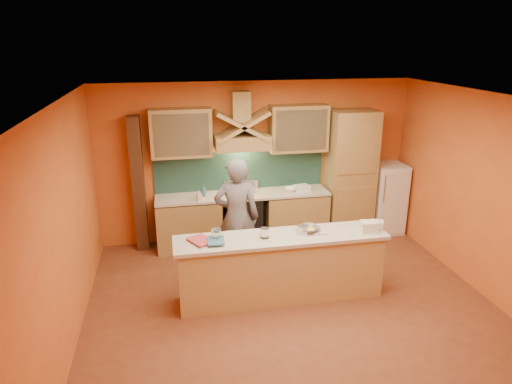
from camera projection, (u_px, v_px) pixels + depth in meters
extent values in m
cube|color=brown|center=(293.00, 308.00, 6.20)|extent=(5.50, 5.00, 0.01)
cube|color=white|center=(299.00, 100.00, 5.29)|extent=(5.50, 5.00, 0.01)
cube|color=orange|center=(257.00, 162.00, 8.07)|extent=(5.50, 0.02, 2.80)
cube|color=orange|center=(387.00, 331.00, 3.43)|extent=(5.50, 0.02, 2.80)
cube|color=orange|center=(65.00, 229.00, 5.24)|extent=(0.02, 5.00, 2.80)
cube|color=orange|center=(489.00, 198.00, 6.25)|extent=(0.02, 5.00, 2.80)
cube|color=#A7874C|center=(189.00, 224.00, 7.87)|extent=(1.10, 0.60, 0.86)
cube|color=#A7874C|center=(295.00, 216.00, 8.22)|extent=(1.10, 0.60, 0.86)
cube|color=beige|center=(243.00, 195.00, 7.89)|extent=(3.00, 0.62, 0.04)
cube|color=black|center=(243.00, 219.00, 8.04)|extent=(0.60, 0.58, 0.90)
cube|color=#1C3D36|center=(240.00, 171.00, 8.05)|extent=(3.00, 0.03, 0.70)
cube|color=#A7874C|center=(242.00, 142.00, 7.64)|extent=(0.92, 0.50, 0.24)
cube|color=#A7874C|center=(241.00, 106.00, 7.55)|extent=(0.30, 0.30, 0.50)
cube|color=#A7874C|center=(181.00, 133.00, 7.47)|extent=(1.00, 0.35, 0.80)
cube|color=#A7874C|center=(298.00, 128.00, 7.84)|extent=(1.00, 0.35, 0.80)
cube|color=#A7874C|center=(350.00, 175.00, 8.17)|extent=(0.80, 0.60, 2.30)
cube|color=white|center=(386.00, 198.00, 8.47)|extent=(0.58, 0.60, 1.30)
cube|color=#472816|center=(138.00, 184.00, 7.63)|extent=(0.20, 0.30, 2.30)
cube|color=tan|center=(281.00, 269.00, 6.32)|extent=(2.80, 0.55, 0.88)
cube|color=beige|center=(281.00, 238.00, 6.16)|extent=(2.90, 0.62, 0.05)
imported|color=slate|center=(237.00, 218.00, 6.82)|extent=(0.74, 0.55, 1.85)
cylinder|color=silver|center=(236.00, 190.00, 7.88)|extent=(0.23, 0.23, 0.16)
cylinder|color=silver|center=(249.00, 189.00, 7.94)|extent=(0.26, 0.26, 0.15)
imported|color=silver|center=(199.00, 196.00, 7.51)|extent=(0.10, 0.10, 0.18)
imported|color=#346190|center=(203.00, 190.00, 7.72)|extent=(0.10, 0.10, 0.22)
imported|color=white|center=(290.00, 189.00, 8.01)|extent=(0.27, 0.27, 0.07)
cube|color=white|center=(302.00, 188.00, 8.04)|extent=(0.29, 0.24, 0.09)
imported|color=#AD3E42|center=(193.00, 243.00, 5.89)|extent=(0.39, 0.42, 0.03)
imported|color=#3C6C85|center=(208.00, 241.00, 5.92)|extent=(0.24, 0.31, 0.02)
cylinder|color=silver|center=(216.00, 235.00, 6.00)|extent=(0.13, 0.13, 0.16)
cylinder|color=white|center=(265.00, 233.00, 6.07)|extent=(0.15, 0.15, 0.14)
cube|color=white|center=(303.00, 230.00, 6.21)|extent=(0.16, 0.16, 0.10)
imported|color=silver|center=(309.00, 229.00, 6.28)|extent=(0.33, 0.33, 0.07)
cube|color=beige|center=(321.00, 232.00, 6.25)|extent=(0.26, 0.21, 0.02)
cube|color=beige|center=(369.00, 226.00, 6.28)|extent=(0.24, 0.20, 0.14)
cube|color=beige|center=(377.00, 224.00, 6.39)|extent=(0.22, 0.20, 0.11)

